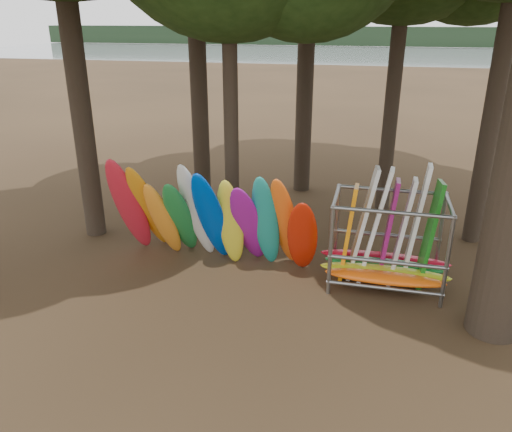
# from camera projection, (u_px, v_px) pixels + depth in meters

# --- Properties ---
(ground) EXTENTS (120.00, 120.00, 0.00)m
(ground) POSITION_uv_depth(u_px,v_px,m) (267.00, 300.00, 11.17)
(ground) COLOR #47331E
(ground) RESTS_ON ground
(lake) EXTENTS (160.00, 160.00, 0.00)m
(lake) POSITION_uv_depth(u_px,v_px,m) (366.00, 66.00, 65.32)
(lake) COLOR gray
(lake) RESTS_ON ground
(far_shore) EXTENTS (160.00, 4.00, 4.00)m
(far_shore) POSITION_uv_depth(u_px,v_px,m) (375.00, 36.00, 109.71)
(far_shore) COLOR black
(far_shore) RESTS_ON ground
(kayak_row) EXTENTS (5.26, 2.23, 3.02)m
(kayak_row) POSITION_uv_depth(u_px,v_px,m) (209.00, 219.00, 12.25)
(kayak_row) COLOR red
(kayak_row) RESTS_ON ground
(storage_rack) EXTENTS (3.13, 1.55, 2.90)m
(storage_rack) POSITION_uv_depth(u_px,v_px,m) (387.00, 245.00, 11.52)
(storage_rack) COLOR gray
(storage_rack) RESTS_ON ground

